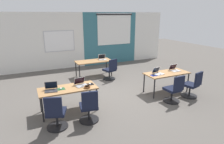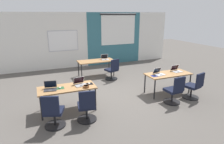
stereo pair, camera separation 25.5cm
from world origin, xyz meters
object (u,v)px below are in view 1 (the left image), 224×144
object	(u,v)px
laptop_far_right	(102,58)
snack_bowl	(87,87)
chair_near_right_end	(192,87)
desk_near_left	(68,90)
desk_near_right	(167,74)
mouse_near_left_inner	(90,84)
chair_near_right_inner	(174,91)
mouse_near_left_end	(61,88)
mouse_near_right_inner	(154,75)
laptop_near_left_end	(51,89)
laptop_near_left_inner	(81,84)
laptop_near_right_end	(175,69)
chair_near_left_inner	(89,109)
laptop_near_right_inner	(158,73)
desk_far_center	(94,62)
chair_near_left_end	(56,115)
chair_far_right	(110,71)

from	to	relation	value
laptop_far_right	snack_bowl	xyz separation A→B (m)	(-1.69, -3.08, -0.01)
chair_near_right_end	snack_bowl	bearing A→B (deg)	-22.82
desk_near_left	chair_near_right_end	xyz separation A→B (m)	(3.98, -0.74, -0.28)
desk_near_right	mouse_near_left_inner	bearing A→B (deg)	179.52
chair_near_right_inner	mouse_near_left_end	xyz separation A→B (m)	(-3.34, 0.80, 0.36)
mouse_near_right_inner	laptop_near_left_end	size ratio (longest dim) A/B	0.28
desk_near_right	laptop_near_left_inner	distance (m)	3.11
laptop_near_left_inner	chair_near_right_inner	bearing A→B (deg)	-26.15
laptop_near_right_end	laptop_near_left_inner	size ratio (longest dim) A/B	0.90
desk_near_right	chair_near_right_inner	size ratio (longest dim) A/B	1.74
laptop_near_left_inner	mouse_near_left_inner	xyz separation A→B (m)	(0.26, -0.02, -0.03)
mouse_near_left_inner	chair_near_right_inner	world-z (taller)	chair_near_right_inner
desk_near_right	chair_near_right_inner	distance (m)	0.92
chair_near_left_inner	mouse_near_left_end	xyz separation A→B (m)	(-0.54, 0.80, 0.36)
laptop_near_left_inner	snack_bowl	world-z (taller)	laptop_near_left_inner
laptop_near_right_end	laptop_near_right_inner	size ratio (longest dim) A/B	0.89
desk_far_center	chair_near_right_end	world-z (taller)	chair_near_right_end
desk_near_left	laptop_near_right_end	bearing A→B (deg)	1.28
laptop_near_left_inner	laptop_near_left_end	world-z (taller)	laptop_near_left_end
laptop_far_right	chair_near_right_end	xyz separation A→B (m)	(1.79, -3.60, -0.39)
chair_near_left_inner	chair_near_left_end	bearing A→B (deg)	6.83
laptop_far_right	mouse_near_left_end	distance (m)	3.72
desk_far_center	mouse_near_left_end	world-z (taller)	mouse_near_left_end
chair_far_right	laptop_near_right_end	size ratio (longest dim) A/B	2.71
laptop_near_left_inner	laptop_near_left_end	distance (m)	0.84
desk_near_left	laptop_far_right	xyz separation A→B (m)	(2.19, 2.85, 0.11)
laptop_near_right_inner	laptop_far_right	bearing A→B (deg)	97.92
laptop_near_left_inner	mouse_near_right_inner	world-z (taller)	laptop_near_left_inner
laptop_near_right_end	laptop_near_left_inner	world-z (taller)	same
mouse_near_right_inner	snack_bowl	world-z (taller)	snack_bowl
desk_near_right	laptop_near_left_end	bearing A→B (deg)	179.97
laptop_near_right_inner	mouse_near_right_inner	xyz separation A→B (m)	(-0.23, -0.08, -0.03)
mouse_near_left_inner	laptop_far_right	bearing A→B (deg)	61.48
laptop_far_right	mouse_near_right_inner	size ratio (longest dim) A/B	3.45
desk_far_center	chair_near_right_inner	bearing A→B (deg)	-68.82
laptop_near_left_end	mouse_near_left_end	world-z (taller)	laptop_near_left_end
desk_near_left	chair_near_left_end	xyz separation A→B (m)	(-0.48, -0.77, -0.28)
desk_near_right	mouse_near_left_inner	world-z (taller)	mouse_near_left_inner
laptop_near_left_end	chair_far_right	bearing A→B (deg)	47.24
chair_near_right_inner	mouse_near_left_end	distance (m)	3.45
laptop_far_right	chair_near_left_end	distance (m)	4.52
laptop_near_right_end	laptop_near_left_inner	bearing A→B (deg)	179.06
mouse_near_left_inner	chair_near_left_end	world-z (taller)	chair_near_left_end
chair_near_right_end	laptop_near_left_inner	xyz separation A→B (m)	(-3.59, 0.78, 0.39)
desk_near_right	snack_bowl	world-z (taller)	snack_bowl
desk_far_center	chair_near_left_inner	size ratio (longest dim) A/B	1.74
laptop_near_right_end	mouse_near_left_inner	bearing A→B (deg)	179.40
laptop_near_left_end	laptop_near_right_inner	bearing A→B (deg)	10.04
laptop_near_left_end	chair_near_left_end	xyz separation A→B (m)	(-0.03, -0.77, -0.39)
chair_far_right	laptop_near_right_inner	bearing A→B (deg)	97.32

